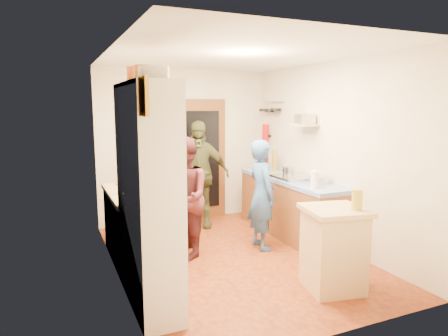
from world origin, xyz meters
TOP-DOWN VIEW (x-y plane):
  - floor at (0.00, 0.00)m, footprint 3.00×4.00m
  - ceiling at (0.00, 0.00)m, footprint 3.00×4.00m
  - wall_back at (0.00, 2.01)m, footprint 3.00×0.02m
  - wall_front at (0.00, -2.01)m, footprint 3.00×0.02m
  - wall_left at (-1.51, 0.00)m, footprint 0.02×4.00m
  - wall_right at (1.51, 0.00)m, footprint 0.02×4.00m
  - door_frame at (0.25, 1.97)m, footprint 0.95×0.06m
  - door_glass at (0.25, 1.94)m, footprint 0.70×0.02m
  - hutch_body at (-1.30, -0.80)m, footprint 0.40×1.20m
  - hutch_top_shelf at (-1.30, -0.80)m, footprint 0.40×1.14m
  - plate_stack at (-1.30, -1.16)m, footprint 0.26×0.26m
  - orange_pot_a at (-1.30, -0.79)m, footprint 0.19×0.19m
  - orange_pot_b at (-1.30, -0.43)m, footprint 0.19×0.19m
  - left_counter_base at (-1.20, 0.45)m, footprint 0.60×1.40m
  - left_counter_top at (-1.20, 0.45)m, footprint 0.64×1.44m
  - toaster at (-1.15, -0.01)m, footprint 0.29×0.22m
  - kettle at (-1.25, 0.36)m, footprint 0.21×0.21m
  - orange_bowl at (-1.12, 0.64)m, footprint 0.27×0.27m
  - chopping_board at (-1.18, 0.98)m, footprint 0.34×0.29m
  - right_counter_base at (1.20, 0.50)m, footprint 0.60×2.20m
  - right_counter_top at (1.20, 0.50)m, footprint 0.62×2.22m
  - hob at (1.20, 0.44)m, footprint 0.55×0.58m
  - pot_on_hob at (1.15, 0.49)m, footprint 0.21×0.21m
  - bottle_a at (1.05, 1.15)m, footprint 0.09×0.09m
  - bottle_b at (1.18, 1.25)m, footprint 0.08×0.08m
  - bottle_c at (1.31, 1.19)m, footprint 0.10×0.10m
  - paper_towel at (1.05, -0.27)m, footprint 0.13×0.13m
  - mixing_bowl at (1.30, -0.04)m, footprint 0.28×0.28m
  - island_base at (0.59, -1.27)m, footprint 0.65×0.65m
  - island_top at (0.59, -1.27)m, footprint 0.73×0.73m
  - cutting_board at (0.55, -1.21)m, footprint 0.40×0.34m
  - oil_jar at (0.74, -1.42)m, footprint 0.13×0.13m
  - pan_rail at (1.46, 1.52)m, footprint 0.02×0.65m
  - pan_hang_a at (1.40, 1.35)m, footprint 0.18×0.18m
  - pan_hang_b at (1.40, 1.55)m, footprint 0.16×0.16m
  - pan_hang_c at (1.40, 1.75)m, footprint 0.17×0.17m
  - wall_shelf at (1.37, 0.45)m, footprint 0.26×0.42m
  - radio at (1.37, 0.45)m, footprint 0.28×0.34m
  - ext_bracket at (1.47, 1.70)m, footprint 0.06×0.10m
  - fire_extinguisher at (1.41, 1.70)m, footprint 0.11×0.11m
  - picture_frame at (-1.48, -1.55)m, footprint 0.03×0.25m
  - person_hob at (0.53, 0.16)m, footprint 0.39×0.57m
  - person_left at (-0.56, 0.35)m, footprint 0.64×0.81m
  - person_back at (0.05, 1.48)m, footprint 1.11×0.73m

SIDE VIEW (x-z plane):
  - floor at x=0.00m, z-range -0.02..0.00m
  - right_counter_base at x=1.20m, z-range 0.00..0.84m
  - left_counter_base at x=-1.20m, z-range 0.00..0.85m
  - island_base at x=0.59m, z-range 0.00..0.86m
  - person_hob at x=0.53m, z-range 0.00..1.53m
  - person_left at x=-0.56m, z-range 0.00..1.59m
  - right_counter_top at x=1.20m, z-range 0.84..0.90m
  - left_counter_top at x=-1.20m, z-range 0.85..0.90m
  - person_back at x=0.05m, z-range 0.00..1.75m
  - island_top at x=0.59m, z-range 0.86..0.91m
  - cutting_board at x=0.55m, z-range 0.89..0.91m
  - chopping_board at x=-1.18m, z-range 0.90..0.92m
  - hob at x=1.20m, z-range 0.90..0.94m
  - orange_bowl at x=-1.12m, z-range 0.90..1.00m
  - mixing_bowl at x=1.30m, z-range 0.90..1.00m
  - kettle at x=-1.25m, z-range 0.90..1.09m
  - toaster at x=-1.15m, z-range 0.90..1.10m
  - pot_on_hob at x=1.15m, z-range 0.94..1.08m
  - paper_towel at x=1.05m, z-range 0.90..1.13m
  - oil_jar at x=0.74m, z-range 0.91..1.13m
  - door_frame at x=0.25m, z-range 0.00..2.10m
  - door_glass at x=0.25m, z-range 0.20..1.90m
  - bottle_b at x=1.18m, z-range 0.90..1.21m
  - bottle_a at x=1.05m, z-range 0.90..1.23m
  - bottle_c at x=1.31m, z-range 0.90..1.25m
  - hutch_body at x=-1.30m, z-range 0.00..2.20m
  - wall_back at x=0.00m, z-range 0.00..2.60m
  - wall_front at x=0.00m, z-range 0.00..2.60m
  - wall_left at x=-1.51m, z-range 0.00..2.60m
  - wall_right at x=1.51m, z-range 0.00..2.60m
  - ext_bracket at x=1.47m, z-range 1.43..1.47m
  - fire_extinguisher at x=1.41m, z-range 1.34..1.66m
  - wall_shelf at x=1.37m, z-range 1.69..1.71m
  - radio at x=1.37m, z-range 1.72..1.86m
  - pan_hang_b at x=1.40m, z-range 1.88..1.92m
  - pan_hang_c at x=1.40m, z-range 1.89..1.93m
  - pan_hang_a at x=1.40m, z-range 1.90..1.94m
  - pan_rail at x=1.46m, z-range 2.04..2.06m
  - picture_frame at x=-1.48m, z-range 1.90..2.20m
  - hutch_top_shelf at x=-1.30m, z-range 2.16..2.20m
  - plate_stack at x=-1.30m, z-range 2.20..2.31m
  - orange_pot_a at x=-1.30m, z-range 2.20..2.35m
  - orange_pot_b at x=-1.30m, z-range 2.20..2.37m
  - ceiling at x=0.00m, z-range 2.60..2.62m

